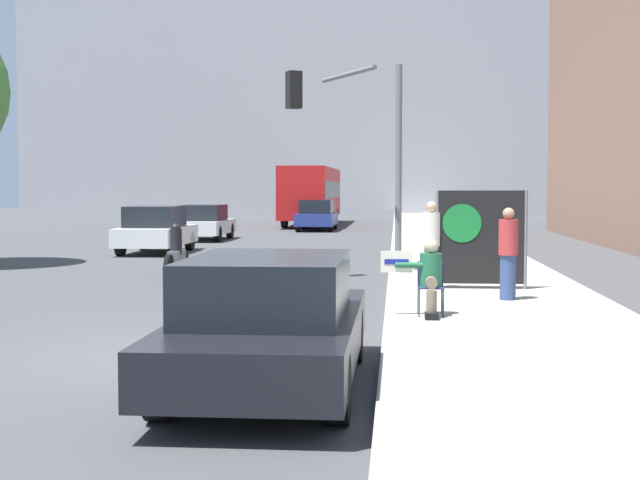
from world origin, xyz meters
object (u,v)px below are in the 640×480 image
at_px(car_on_road_nearest, 156,230).
at_px(city_bus_on_road, 312,192).
at_px(pedestrian_behind, 431,244).
at_px(protest_banner, 480,237).
at_px(car_on_road_midblock, 204,222).
at_px(motorcycle_on_road, 176,254).
at_px(jogger_on_sidewalk, 508,253).
at_px(seated_protester, 429,275).
at_px(car_on_road_distant, 317,215).
at_px(traffic_light_pole, 357,130).
at_px(parked_car_curbside, 270,322).

relative_size(car_on_road_nearest, city_bus_on_road, 0.34).
xyz_separation_m(pedestrian_behind, protest_banner, (0.95, -0.04, 0.14)).
bearing_deg(pedestrian_behind, car_on_road_nearest, -2.95).
height_order(car_on_road_midblock, motorcycle_on_road, car_on_road_midblock).
relative_size(protest_banner, car_on_road_midblock, 0.46).
height_order(pedestrian_behind, car_on_road_nearest, pedestrian_behind).
bearing_deg(car_on_road_midblock, protest_banner, -62.20).
bearing_deg(car_on_road_midblock, jogger_on_sidewalk, -63.51).
distance_m(seated_protester, pedestrian_behind, 3.84).
height_order(protest_banner, car_on_road_nearest, protest_banner).
distance_m(jogger_on_sidewalk, car_on_road_distant, 28.70).
relative_size(seated_protester, protest_banner, 0.61).
distance_m(jogger_on_sidewalk, motorcycle_on_road, 8.46).
bearing_deg(motorcycle_on_road, pedestrian_behind, -26.01).
height_order(car_on_road_nearest, car_on_road_distant, same).
bearing_deg(car_on_road_distant, pedestrian_behind, -80.03).
bearing_deg(seated_protester, car_on_road_distant, 103.64).
xyz_separation_m(seated_protester, jogger_on_sidewalk, (1.45, 2.10, 0.20)).
bearing_deg(seated_protester, traffic_light_pole, 106.56).
bearing_deg(car_on_road_midblock, seated_protester, -69.05).
height_order(traffic_light_pole, city_bus_on_road, traffic_light_pole).
distance_m(pedestrian_behind, parked_car_curbside, 8.67).
height_order(jogger_on_sidewalk, car_on_road_distant, jogger_on_sidewalk).
xyz_separation_m(parked_car_curbside, car_on_road_nearest, (-6.45, 19.06, 0.05)).
height_order(protest_banner, traffic_light_pole, traffic_light_pole).
height_order(protest_banner, car_on_road_distant, protest_banner).
relative_size(parked_car_curbside, car_on_road_nearest, 1.12).
height_order(protest_banner, motorcycle_on_road, protest_banner).
distance_m(jogger_on_sidewalk, car_on_road_nearest, 15.73).
relative_size(car_on_road_nearest, car_on_road_midblock, 0.99).
height_order(seated_protester, traffic_light_pole, traffic_light_pole).
relative_size(seated_protester, parked_car_curbside, 0.26).
bearing_deg(pedestrian_behind, car_on_road_midblock, -16.04).
bearing_deg(jogger_on_sidewalk, protest_banner, -64.51).
distance_m(traffic_light_pole, motorcycle_on_road, 5.15).
bearing_deg(parked_car_curbside, motorcycle_on_road, 108.75).
height_order(seated_protester, car_on_road_nearest, car_on_road_nearest).
bearing_deg(pedestrian_behind, car_on_road_distant, -31.47).
xyz_separation_m(traffic_light_pole, car_on_road_nearest, (-6.84, 7.28, -2.72)).
height_order(traffic_light_pole, car_on_road_midblock, traffic_light_pole).
distance_m(car_on_road_midblock, car_on_road_distant, 9.38).
height_order(traffic_light_pole, car_on_road_nearest, traffic_light_pole).
bearing_deg(parked_car_curbside, jogger_on_sidewalk, 63.94).
xyz_separation_m(seated_protester, protest_banner, (1.13, 3.79, 0.39)).
distance_m(pedestrian_behind, city_bus_on_road, 33.52).
xyz_separation_m(car_on_road_midblock, car_on_road_distant, (3.82, 8.57, 0.04)).
height_order(pedestrian_behind, motorcycle_on_road, pedestrian_behind).
bearing_deg(traffic_light_pole, car_on_road_nearest, 133.24).
distance_m(jogger_on_sidewalk, car_on_road_midblock, 21.81).
bearing_deg(protest_banner, parked_car_curbside, -109.37).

